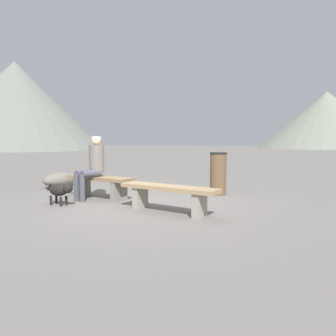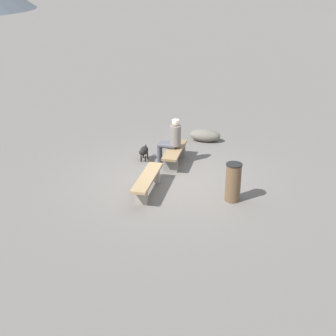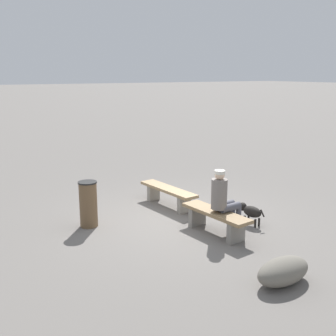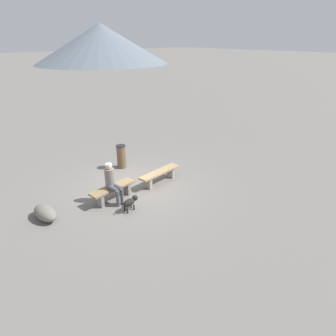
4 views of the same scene
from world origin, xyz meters
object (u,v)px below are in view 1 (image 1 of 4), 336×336
(bench_left, at_px, (168,193))
(seated_person, at_px, (93,164))
(dog, at_px, (60,190))
(trash_bin, at_px, (218,174))
(bench_right, at_px, (100,183))
(boulder, at_px, (61,180))

(bench_left, bearing_deg, seated_person, -5.05)
(dog, distance_m, trash_bin, 3.36)
(bench_right, xyz_separation_m, dog, (-0.03, 0.93, -0.04))
(trash_bin, bearing_deg, bench_left, 97.65)
(bench_right, bearing_deg, bench_left, 171.59)
(bench_right, bearing_deg, seated_person, 53.97)
(bench_right, relative_size, dog, 2.47)
(dog, xyz_separation_m, boulder, (2.14, -1.27, -0.09))
(bench_left, distance_m, seated_person, 2.05)
(bench_left, distance_m, bench_right, 1.95)
(seated_person, bearing_deg, bench_left, 176.26)
(dog, bearing_deg, trash_bin, 51.53)
(trash_bin, bearing_deg, boulder, 23.77)
(seated_person, distance_m, boulder, 2.16)
(seated_person, xyz_separation_m, trash_bin, (-1.73, -2.11, -0.26))
(trash_bin, relative_size, boulder, 0.96)
(seated_person, distance_m, dog, 0.93)
(seated_person, bearing_deg, dog, 91.91)
(dog, bearing_deg, seated_person, 87.56)
(seated_person, bearing_deg, bench_right, -124.72)
(dog, bearing_deg, bench_left, 14.80)
(bench_left, relative_size, trash_bin, 1.90)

